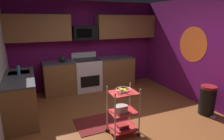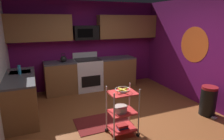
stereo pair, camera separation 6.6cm
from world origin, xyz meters
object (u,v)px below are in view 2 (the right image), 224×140
object	(u,v)px
fruit_bowl	(123,90)
kettle	(64,59)
microwave	(86,33)
oven_range	(88,74)
rolling_cart	(122,112)
mixing_bowl_large	(121,109)
trash_can	(208,101)
book_stack	(122,126)
dish_soap_bottle	(19,70)

from	to	relation	value
fruit_bowl	kettle	world-z (taller)	kettle
microwave	oven_range	bearing A→B (deg)	-89.74
rolling_cart	mixing_bowl_large	size ratio (longest dim) A/B	3.63
oven_range	fruit_bowl	bearing A→B (deg)	-91.57
rolling_cart	trash_can	distance (m)	2.10
fruit_bowl	trash_can	xyz separation A→B (m)	(2.09, -0.03, -0.55)
microwave	trash_can	world-z (taller)	microwave
fruit_bowl	book_stack	distance (m)	0.72
fruit_bowl	mixing_bowl_large	bearing A→B (deg)	-180.00
fruit_bowl	dish_soap_bottle	distance (m)	2.35
microwave	kettle	world-z (taller)	microwave
fruit_bowl	oven_range	bearing A→B (deg)	88.43
book_stack	microwave	bearing A→B (deg)	88.50
oven_range	dish_soap_bottle	world-z (taller)	dish_soap_bottle
trash_can	rolling_cart	bearing A→B (deg)	179.31
book_stack	kettle	world-z (taller)	kettle
fruit_bowl	kettle	xyz separation A→B (m)	(-0.62, 2.56, 0.12)
fruit_bowl	book_stack	xyz separation A→B (m)	(0.00, -0.00, -0.72)
microwave	dish_soap_bottle	distance (m)	2.17
microwave	fruit_bowl	bearing A→B (deg)	-91.50
microwave	dish_soap_bottle	size ratio (longest dim) A/B	3.50
rolling_cart	dish_soap_bottle	world-z (taller)	dish_soap_bottle
rolling_cart	mixing_bowl_large	xyz separation A→B (m)	(-0.04, 0.00, 0.07)
kettle	dish_soap_bottle	bearing A→B (deg)	-138.60
book_stack	rolling_cart	bearing A→B (deg)	116.57
oven_range	fruit_bowl	world-z (taller)	oven_range
microwave	trash_can	bearing A→B (deg)	-53.11
book_stack	dish_soap_bottle	world-z (taller)	dish_soap_bottle
rolling_cart	mixing_bowl_large	distance (m)	0.08
mixing_bowl_large	trash_can	world-z (taller)	trash_can
rolling_cart	trash_can	world-z (taller)	rolling_cart
trash_can	fruit_bowl	bearing A→B (deg)	179.31
oven_range	mixing_bowl_large	distance (m)	2.57
microwave	book_stack	distance (m)	3.08
mixing_bowl_large	dish_soap_bottle	world-z (taller)	dish_soap_bottle
mixing_bowl_large	book_stack	distance (m)	0.36
microwave	dish_soap_bottle	bearing A→B (deg)	-149.12
book_stack	trash_can	xyz separation A→B (m)	(2.09, -0.03, 0.17)
fruit_bowl	book_stack	size ratio (longest dim) A/B	1.36
fruit_bowl	book_stack	bearing A→B (deg)	-90.00
dish_soap_bottle	rolling_cart	bearing A→B (deg)	-43.40
oven_range	book_stack	size ratio (longest dim) A/B	5.51
rolling_cart	dish_soap_bottle	bearing A→B (deg)	136.60
fruit_bowl	dish_soap_bottle	bearing A→B (deg)	136.60
book_stack	dish_soap_bottle	xyz separation A→B (m)	(-1.70, 1.61, 0.86)
microwave	fruit_bowl	xyz separation A→B (m)	(-0.07, -2.67, -0.82)
kettle	trash_can	distance (m)	3.81
mixing_bowl_large	kettle	bearing A→B (deg)	102.92
microwave	mixing_bowl_large	distance (m)	2.92
kettle	dish_soap_bottle	distance (m)	1.44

